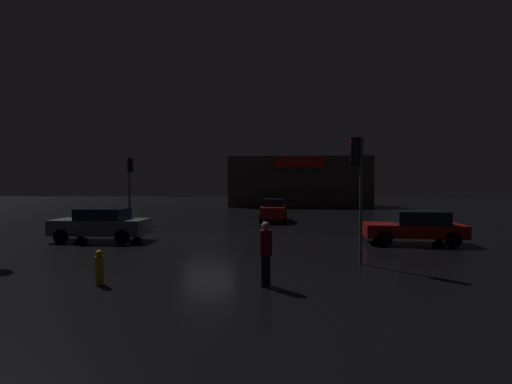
# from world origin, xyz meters

# --- Properties ---
(ground_plane) EXTENTS (120.00, 120.00, 0.00)m
(ground_plane) POSITION_xyz_m (0.00, 0.00, 0.00)
(ground_plane) COLOR black
(store_building) EXTENTS (16.48, 6.46, 5.85)m
(store_building) POSITION_xyz_m (5.26, 28.16, 2.93)
(store_building) COLOR #4C4742
(store_building) RESTS_ON ground
(traffic_signal_main) EXTENTS (0.42, 0.42, 4.48)m
(traffic_signal_main) POSITION_xyz_m (-7.03, 7.07, 3.11)
(traffic_signal_main) COLOR #595B60
(traffic_signal_main) RESTS_ON ground
(traffic_signal_opposite) EXTENTS (0.42, 0.42, 4.23)m
(traffic_signal_opposite) POSITION_xyz_m (6.31, -6.11, 3.28)
(traffic_signal_opposite) COLOR #595B60
(traffic_signal_opposite) RESTS_ON ground
(car_near) EXTENTS (4.31, 2.12, 1.47)m
(car_near) POSITION_xyz_m (9.66, -1.40, 0.77)
(car_near) COLOR #A51414
(car_near) RESTS_ON ground
(car_far) EXTENTS (1.94, 4.60, 1.61)m
(car_far) POSITION_xyz_m (2.93, 8.60, 0.83)
(car_far) COLOR #A51414
(car_far) RESTS_ON ground
(car_crossing) EXTENTS (4.32, 2.04, 1.52)m
(car_crossing) POSITION_xyz_m (-4.76, -1.76, 0.79)
(car_crossing) COLOR slate
(car_crossing) RESTS_ON ground
(pedestrian) EXTENTS (0.48, 0.48, 1.69)m
(pedestrian) POSITION_xyz_m (3.43, -9.23, 0.98)
(pedestrian) COLOR black
(pedestrian) RESTS_ON ground
(fire_hydrant) EXTENTS (0.22, 0.22, 0.92)m
(fire_hydrant) POSITION_xyz_m (-1.00, -9.45, 0.46)
(fire_hydrant) COLOR gold
(fire_hydrant) RESTS_ON ground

